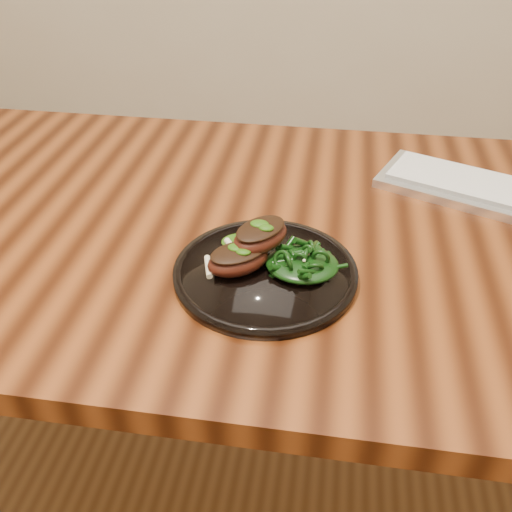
{
  "coord_description": "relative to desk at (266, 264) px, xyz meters",
  "views": [
    {
      "loc": [
        0.1,
        -0.78,
        1.25
      ],
      "look_at": [
        0.0,
        -0.13,
        0.78
      ],
      "focal_mm": 40.0,
      "sensor_mm": 36.0,
      "label": 1
    }
  ],
  "objects": [
    {
      "name": "desk",
      "position": [
        0.0,
        0.0,
        0.0
      ],
      "size": [
        1.6,
        0.8,
        0.75
      ],
      "color": "#321306",
      "rests_on": "ground"
    },
    {
      "name": "plate",
      "position": [
        0.02,
        -0.14,
        0.09
      ],
      "size": [
        0.26,
        0.26,
        0.02
      ],
      "color": "black",
      "rests_on": "desk"
    },
    {
      "name": "lamb_chop_front",
      "position": [
        -0.02,
        -0.15,
        0.12
      ],
      "size": [
        0.11,
        0.1,
        0.04
      ],
      "color": "#40150C",
      "rests_on": "plate"
    },
    {
      "name": "lamb_chop_back",
      "position": [
        0.01,
        -0.12,
        0.14
      ],
      "size": [
        0.1,
        0.11,
        0.04
      ],
      "color": "#40150C",
      "rests_on": "plate"
    },
    {
      "name": "herb_smear",
      "position": [
        -0.01,
        -0.09,
        0.1
      ],
      "size": [
        0.08,
        0.05,
        0.01
      ],
      "primitive_type": "ellipsoid",
      "color": "#184207",
      "rests_on": "plate"
    },
    {
      "name": "greens_heap",
      "position": [
        0.07,
        -0.14,
        0.11
      ],
      "size": [
        0.1,
        0.1,
        0.04
      ],
      "color": "black",
      "rests_on": "plate"
    }
  ]
}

